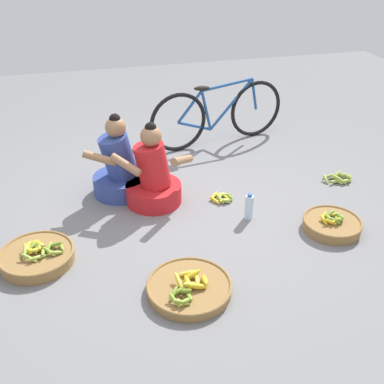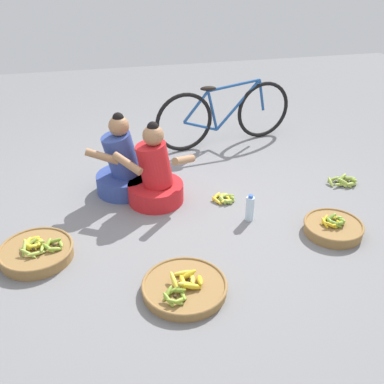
# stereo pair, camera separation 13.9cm
# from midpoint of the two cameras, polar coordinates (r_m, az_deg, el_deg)

# --- Properties ---
(ground_plane) EXTENTS (10.00, 10.00, 0.00)m
(ground_plane) POSITION_cam_midpoint_polar(r_m,az_deg,el_deg) (4.18, 0.37, -2.79)
(ground_plane) COLOR slate
(vendor_woman_front) EXTENTS (0.76, 0.52, 0.80)m
(vendor_woman_front) POSITION_cam_midpoint_polar(r_m,az_deg,el_deg) (4.26, -3.64, 1.84)
(vendor_woman_front) COLOR red
(vendor_woman_front) RESTS_ON ground
(vendor_woman_behind) EXTENTS (0.71, 0.52, 0.81)m
(vendor_woman_behind) POSITION_cam_midpoint_polar(r_m,az_deg,el_deg) (4.45, -7.69, 3.03)
(vendor_woman_behind) COLOR #334793
(vendor_woman_behind) RESTS_ON ground
(bicycle_leaning) EXTENTS (1.68, 0.36, 0.73)m
(bicycle_leaning) POSITION_cam_midpoint_polar(r_m,az_deg,el_deg) (5.42, 4.79, 9.48)
(bicycle_leaning) COLOR black
(bicycle_leaning) RESTS_ON ground
(banana_basket_back_left) EXTENTS (0.58, 0.58, 0.16)m
(banana_basket_back_left) POSITION_cam_midpoint_polar(r_m,az_deg,el_deg) (3.81, -17.64, -7.04)
(banana_basket_back_left) COLOR olive
(banana_basket_back_left) RESTS_ON ground
(banana_basket_mid_left) EXTENTS (0.50, 0.50, 0.16)m
(banana_basket_mid_left) POSITION_cam_midpoint_polar(r_m,az_deg,el_deg) (4.11, 17.96, -4.16)
(banana_basket_mid_left) COLOR olive
(banana_basket_mid_left) RESTS_ON ground
(banana_basket_back_right) EXTENTS (0.62, 0.62, 0.15)m
(banana_basket_back_right) POSITION_cam_midpoint_polar(r_m,az_deg,el_deg) (3.35, 0.27, -11.65)
(banana_basket_back_right) COLOR olive
(banana_basket_back_right) RESTS_ON ground
(loose_bananas_mid_right) EXTENTS (0.30, 0.22, 0.10)m
(loose_bananas_mid_right) POSITION_cam_midpoint_polar(r_m,az_deg,el_deg) (4.91, 19.02, 1.25)
(loose_bananas_mid_right) COLOR #9EB747
(loose_bananas_mid_right) RESTS_ON ground
(loose_bananas_front_left) EXTENTS (0.24, 0.21, 0.08)m
(loose_bananas_front_left) POSITION_cam_midpoint_polar(r_m,az_deg,el_deg) (4.38, 4.92, -0.81)
(loose_bananas_front_left) COLOR yellow
(loose_bananas_front_left) RESTS_ON ground
(water_bottle) EXTENTS (0.07, 0.07, 0.25)m
(water_bottle) POSITION_cam_midpoint_polar(r_m,az_deg,el_deg) (4.09, 8.12, -2.01)
(water_bottle) COLOR silver
(water_bottle) RESTS_ON ground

